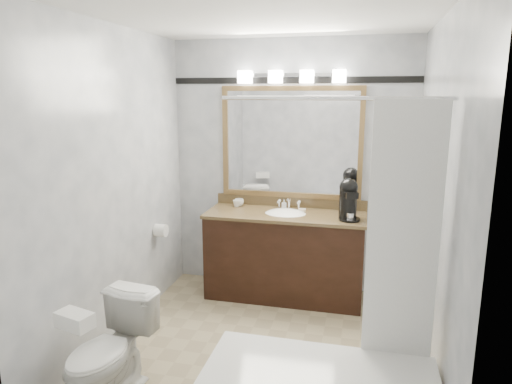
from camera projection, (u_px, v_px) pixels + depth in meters
room at (262, 195)px, 3.33m from camera, size 2.42×2.62×2.52m
vanity at (285, 253)px, 4.47m from camera, size 1.53×0.58×0.97m
mirror at (291, 143)px, 4.49m from camera, size 1.40×0.04×1.10m
vanity_light_bar at (291, 76)px, 4.31m from camera, size 1.02×0.14×0.12m
accent_stripe at (292, 80)px, 4.38m from camera, size 2.40×0.01×0.06m
tp_roll at (161, 230)px, 4.34m from camera, size 0.11×0.12×0.12m
toilet at (109, 353)px, 2.93m from camera, size 0.47×0.72×0.69m
tissue_box at (75, 320)px, 2.56m from camera, size 0.24×0.17×0.09m
coffee_maker at (348, 198)px, 4.14m from camera, size 0.20×0.24×0.38m
cup_left at (239, 202)px, 4.65m from camera, size 0.10×0.10×0.07m
cup_right at (236, 203)px, 4.62m from camera, size 0.09×0.09×0.07m
soap_bottle_a at (284, 204)px, 4.52m from camera, size 0.05×0.05×0.09m
soap_bar at (302, 210)px, 4.46m from camera, size 0.07×0.05×0.02m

